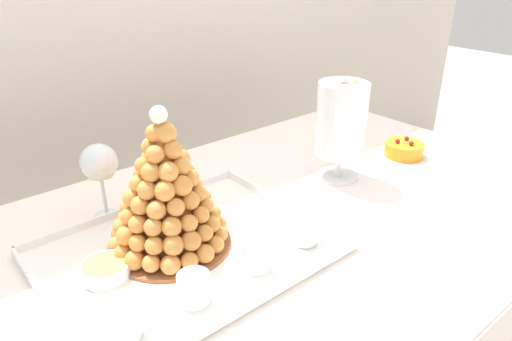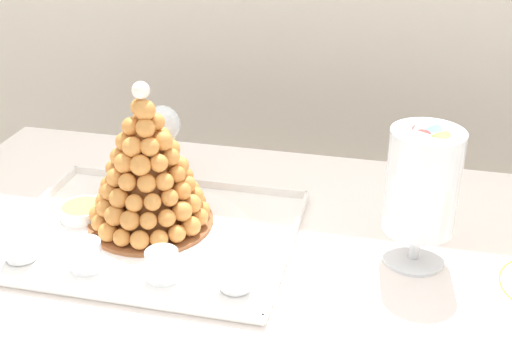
{
  "view_description": "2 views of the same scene",
  "coord_description": "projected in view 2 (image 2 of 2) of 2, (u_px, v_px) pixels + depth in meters",
  "views": [
    {
      "loc": [
        -0.65,
        -0.69,
        1.32
      ],
      "look_at": [
        -0.02,
        0.05,
        0.86
      ],
      "focal_mm": 33.11,
      "sensor_mm": 36.0,
      "label": 1
    },
    {
      "loc": [
        0.22,
        -1.03,
        1.46
      ],
      "look_at": [
        -0.02,
        0.01,
        0.92
      ],
      "focal_mm": 46.58,
      "sensor_mm": 36.0,
      "label": 2
    }
  ],
  "objects": [
    {
      "name": "creme_brulee_ramekin",
      "position": [
        83.0,
        211.0,
        1.37
      ],
      "size": [
        0.09,
        0.09,
        0.03
      ],
      "color": "white",
      "rests_on": "serving_tray"
    },
    {
      "name": "dessert_cup_mid_right",
      "position": [
        236.0,
        276.0,
        1.15
      ],
      "size": [
        0.06,
        0.06,
        0.05
      ],
      "color": "silver",
      "rests_on": "serving_tray"
    },
    {
      "name": "dessert_cup_centre",
      "position": [
        162.0,
        266.0,
        1.18
      ],
      "size": [
        0.06,
        0.06,
        0.06
      ],
      "color": "silver",
      "rests_on": "serving_tray"
    },
    {
      "name": "dessert_cup_mid_left",
      "position": [
        86.0,
        256.0,
        1.2
      ],
      "size": [
        0.06,
        0.06,
        0.05
      ],
      "color": "silver",
      "rests_on": "serving_tray"
    },
    {
      "name": "buffet_table",
      "position": [
        266.0,
        292.0,
        1.3
      ],
      "size": [
        1.59,
        0.97,
        0.75
      ],
      "color": "brown",
      "rests_on": "ground_plane"
    },
    {
      "name": "serving_tray",
      "position": [
        152.0,
        235.0,
        1.32
      ],
      "size": [
        0.56,
        0.44,
        0.02
      ],
      "color": "white",
      "rests_on": "buffet_table"
    },
    {
      "name": "wine_glass",
      "position": [
        162.0,
        126.0,
        1.49
      ],
      "size": [
        0.08,
        0.08,
        0.18
      ],
      "color": "silver",
      "rests_on": "buffet_table"
    },
    {
      "name": "dessert_cup_left",
      "position": [
        20.0,
        245.0,
        1.23
      ],
      "size": [
        0.06,
        0.06,
        0.06
      ],
      "color": "silver",
      "rests_on": "serving_tray"
    },
    {
      "name": "croquembouche",
      "position": [
        147.0,
        171.0,
        1.31
      ],
      "size": [
        0.25,
        0.25,
        0.3
      ],
      "color": "brown",
      "rests_on": "serving_tray"
    },
    {
      "name": "macaron_goblet",
      "position": [
        423.0,
        183.0,
        1.18
      ],
      "size": [
        0.13,
        0.13,
        0.28
      ],
      "color": "white",
      "rests_on": "buffet_table"
    }
  ]
}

